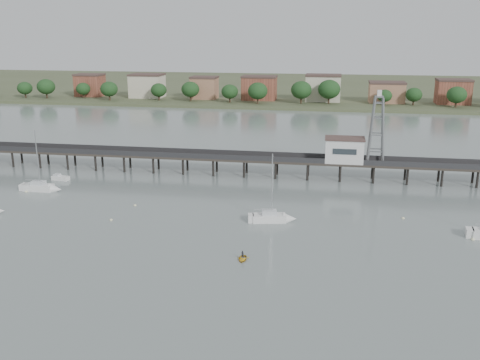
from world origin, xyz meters
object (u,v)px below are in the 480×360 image
object	(u,v)px
lattice_tower	(377,130)
yellow_dinghy	(242,260)
white_tender	(60,178)
sailboat_b	(44,188)
pier	(230,158)
sailboat_c	(276,218)

from	to	relation	value
lattice_tower	yellow_dinghy	size ratio (longest dim) A/B	6.30
lattice_tower	yellow_dinghy	bearing A→B (deg)	-115.18
lattice_tower	white_tender	xyz separation A→B (m)	(-67.10, -10.67, -10.65)
yellow_dinghy	sailboat_b	bearing A→B (deg)	149.81
lattice_tower	pier	bearing A→B (deg)	-180.00
pier	white_tender	world-z (taller)	pier
sailboat_b	pier	bearing A→B (deg)	27.85
white_tender	yellow_dinghy	distance (m)	57.38
pier	white_tender	size ratio (longest dim) A/B	37.53
sailboat_c	white_tender	world-z (taller)	sailboat_c
yellow_dinghy	pier	bearing A→B (deg)	102.97
lattice_tower	white_tender	bearing A→B (deg)	-170.97
pier	sailboat_b	xyz separation A→B (m)	(-34.81, -18.75, -3.15)
sailboat_b	white_tender	xyz separation A→B (m)	(-0.80, 8.09, -0.19)
pier	sailboat_b	size ratio (longest dim) A/B	11.40
sailboat_c	yellow_dinghy	world-z (taller)	sailboat_c
pier	sailboat_c	world-z (taller)	sailboat_c
lattice_tower	sailboat_c	xyz separation A→B (m)	(-18.17, -28.71, -10.45)
sailboat_b	white_tender	bearing A→B (deg)	95.16
white_tender	yellow_dinghy	bearing A→B (deg)	-27.19
lattice_tower	yellow_dinghy	world-z (taller)	lattice_tower
sailboat_b	yellow_dinghy	world-z (taller)	sailboat_b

